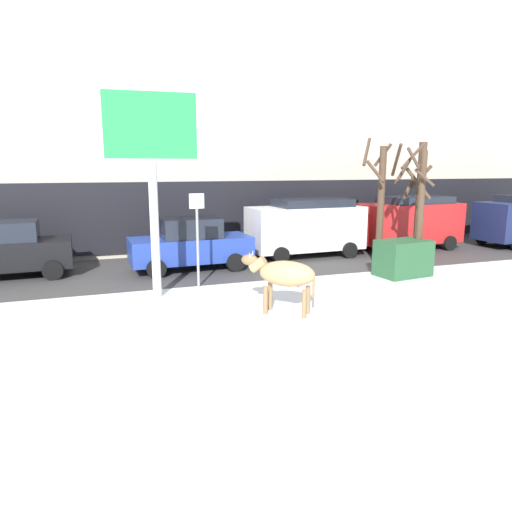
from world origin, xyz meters
TOP-DOWN VIEW (x-y plane):
  - ground_plane at (0.00, 0.00)m, footprint 120.00×120.00m
  - road_strip at (0.00, 7.91)m, footprint 60.00×5.60m
  - building_facade at (0.00, 13.42)m, footprint 44.00×6.10m
  - cow_tan at (0.17, 1.81)m, footprint 1.75×1.49m
  - billboard at (-2.62, 4.34)m, footprint 2.53×0.36m
  - car_black_hatchback at (-6.75, 8.23)m, footprint 3.56×2.03m
  - car_blue_sedan at (-1.04, 7.50)m, footprint 4.26×2.11m
  - car_white_van at (3.84, 8.40)m, footprint 4.67×2.26m
  - car_red_van at (8.84, 8.47)m, footprint 4.67×2.26m
  - pedestrian_near_billboard at (2.50, 11.15)m, footprint 0.36×0.24m
  - bare_tree_left_lot at (6.86, 5.45)m, footprint 1.52×1.67m
  - bare_tree_right_lot at (6.10, 4.38)m, footprint 1.01×1.08m
  - bare_tree_far_back at (5.67, 6.01)m, footprint 1.57×1.56m
  - dumpster at (5.47, 4.25)m, footprint 1.82×1.30m
  - street_sign at (-1.29, 5.05)m, footprint 0.44×0.08m

SIDE VIEW (x-z plane):
  - ground_plane at x=0.00m, z-range 0.00..0.00m
  - road_strip at x=0.00m, z-range 0.00..0.01m
  - dumpster at x=5.47m, z-range 0.00..1.20m
  - pedestrian_near_billboard at x=2.50m, z-range 0.01..1.74m
  - car_blue_sedan at x=-1.04m, z-range -0.01..1.83m
  - car_black_hatchback at x=-6.75m, z-range 0.00..1.86m
  - cow_tan at x=0.17m, z-range 0.22..1.76m
  - car_white_van at x=3.84m, z-range 0.08..2.40m
  - car_red_van at x=8.84m, z-range 0.08..2.40m
  - street_sign at x=-1.29m, z-range 0.26..3.08m
  - bare_tree_right_lot at x=6.10m, z-range 0.09..4.45m
  - bare_tree_left_lot at x=6.86m, z-range 0.17..4.61m
  - bare_tree_far_back at x=5.67m, z-range 0.16..4.80m
  - billboard at x=-2.62m, z-range 1.53..7.09m
  - building_facade at x=0.00m, z-range -0.02..12.98m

